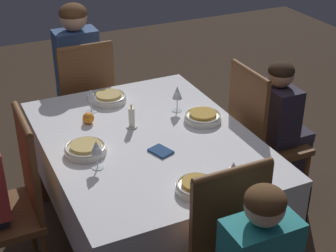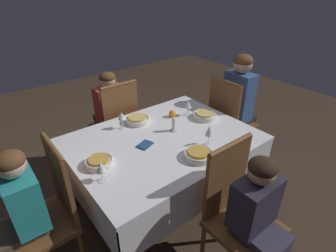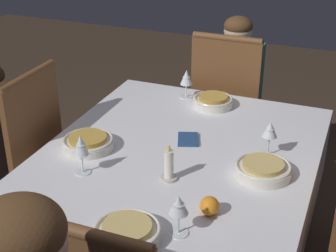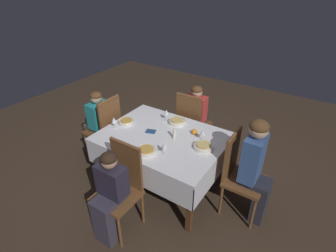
{
  "view_description": "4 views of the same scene",
  "coord_description": "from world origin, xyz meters",
  "views": [
    {
      "loc": [
        -2.33,
        0.97,
        2.17
      ],
      "look_at": [
        -0.09,
        -0.08,
        0.82
      ],
      "focal_mm": 55.0,
      "sensor_mm": 36.0,
      "label": 1
    },
    {
      "loc": [
        -1.11,
        -1.47,
        1.87
      ],
      "look_at": [
        0.03,
        -0.03,
        0.84
      ],
      "focal_mm": 28.0,
      "sensor_mm": 36.0,
      "label": 2
    },
    {
      "loc": [
        1.71,
        0.65,
        1.8
      ],
      "look_at": [
        0.05,
        -0.0,
        0.9
      ],
      "focal_mm": 55.0,
      "sensor_mm": 36.0,
      "label": 3
    },
    {
      "loc": [
        1.53,
        -2.21,
        2.45
      ],
      "look_at": [
        0.08,
        0.0,
        0.89
      ],
      "focal_mm": 28.0,
      "sensor_mm": 36.0,
      "label": 4
    }
  ],
  "objects": [
    {
      "name": "bowl_west",
      "position": [
        -0.57,
        -0.01,
        0.75
      ],
      "size": [
        0.2,
        0.2,
        0.06
      ],
      "color": "silver",
      "rests_on": "dining_table"
    },
    {
      "name": "orange_fruit",
      "position": [
        0.3,
        0.25,
        0.76
      ],
      "size": [
        0.07,
        0.07,
        0.07
      ],
      "primitive_type": "sphere",
      "color": "orange",
      "rests_on": "dining_table"
    },
    {
      "name": "person_child_teal",
      "position": [
        -1.14,
        -0.02,
        0.58
      ],
      "size": [
        0.33,
        0.3,
        1.06
      ],
      "rotation": [
        0.0,
        0.0,
        -1.57
      ],
      "color": "#4C4233",
      "rests_on": "ground_plane"
    },
    {
      "name": "chair_south",
      "position": [
        0.01,
        -0.78,
        0.55
      ],
      "size": [
        0.42,
        0.42,
        1.01
      ],
      "color": "brown",
      "rests_on": "ground_plane"
    },
    {
      "name": "dining_table",
      "position": [
        0.0,
        0.0,
        0.64
      ],
      "size": [
        1.49,
        1.13,
        0.72
      ],
      "color": "silver",
      "rests_on": "ground_plane"
    },
    {
      "name": "person_adult_denim",
      "position": [
        1.13,
        0.09,
        0.7
      ],
      "size": [
        0.34,
        0.3,
        1.23
      ],
      "rotation": [
        0.0,
        0.0,
        1.57
      ],
      "color": "#282833",
      "rests_on": "ground_plane"
    },
    {
      "name": "napkin_red_folded",
      "position": [
        -0.18,
        -0.0,
        0.73
      ],
      "size": [
        0.14,
        0.12,
        0.01
      ],
      "rotation": [
        0.0,
        0.0,
        0.34
      ],
      "color": "navy",
      "rests_on": "dining_table"
    },
    {
      "name": "person_child_red",
      "position": [
        -0.02,
        0.96,
        0.59
      ],
      "size": [
        0.3,
        0.33,
        1.07
      ],
      "rotation": [
        0.0,
        0.0,
        3.14
      ],
      "color": "#282833",
      "rests_on": "ground_plane"
    },
    {
      "name": "bowl_east",
      "position": [
        0.53,
        0.04,
        0.75
      ],
      "size": [
        0.23,
        0.23,
        0.06
      ],
      "color": "silver",
      "rests_on": "dining_table"
    },
    {
      "name": "chair_east",
      "position": [
        0.96,
        0.09,
        0.55
      ],
      "size": [
        0.42,
        0.42,
        1.01
      ],
      "rotation": [
        0.0,
        0.0,
        1.57
      ],
      "color": "brown",
      "rests_on": "ground_plane"
    },
    {
      "name": "wine_glass_east",
      "position": [
        0.44,
        0.19,
        0.83
      ],
      "size": [
        0.07,
        0.07,
        0.15
      ],
      "color": "white",
      "rests_on": "dining_table"
    },
    {
      "name": "wine_glass_north",
      "position": [
        -0.18,
        0.35,
        0.84
      ],
      "size": [
        0.06,
        0.06,
        0.16
      ],
      "color": "white",
      "rests_on": "dining_table"
    },
    {
      "name": "bowl_north",
      "position": [
        -0.02,
        0.37,
        0.75
      ],
      "size": [
        0.23,
        0.23,
        0.06
      ],
      "color": "silver",
      "rests_on": "dining_table"
    },
    {
      "name": "wine_glass_west",
      "position": [
        -0.63,
        -0.17,
        0.83
      ],
      "size": [
        0.06,
        0.06,
        0.15
      ],
      "color": "white",
      "rests_on": "dining_table"
    },
    {
      "name": "ground_plane",
      "position": [
        0.0,
        0.0,
        0.0
      ],
      "size": [
        8.0,
        8.0,
        0.0
      ],
      "primitive_type": "plane",
      "color": "#3D2D21"
    },
    {
      "name": "chair_north",
      "position": [
        -0.02,
        0.78,
        0.55
      ],
      "size": [
        0.42,
        0.42,
        1.01
      ],
      "rotation": [
        0.0,
        0.0,
        3.14
      ],
      "color": "brown",
      "rests_on": "ground_plane"
    },
    {
      "name": "wine_glass_south",
      "position": [
        0.23,
        -0.3,
        0.84
      ],
      "size": [
        0.06,
        0.06,
        0.17
      ],
      "color": "white",
      "rests_on": "dining_table"
    },
    {
      "name": "candle_centerpiece",
      "position": [
        0.15,
        0.04,
        0.78
      ],
      "size": [
        0.07,
        0.07,
        0.15
      ],
      "color": "beige",
      "rests_on": "dining_table"
    },
    {
      "name": "chair_west",
      "position": [
        -0.96,
        -0.02,
        0.55
      ],
      "size": [
        0.42,
        0.42,
        1.01
      ],
      "rotation": [
        0.0,
        0.0,
        -1.57
      ],
      "color": "brown",
      "rests_on": "ground_plane"
    },
    {
      "name": "person_child_dark",
      "position": [
        0.01,
        -0.96,
        0.56
      ],
      "size": [
        0.3,
        0.33,
        1.02
      ],
      "color": "#383342",
      "rests_on": "ground_plane"
    },
    {
      "name": "bowl_south",
      "position": [
        0.04,
        -0.38,
        0.75
      ],
      "size": [
        0.22,
        0.22,
        0.06
      ],
      "color": "silver",
      "rests_on": "dining_table"
    }
  ]
}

